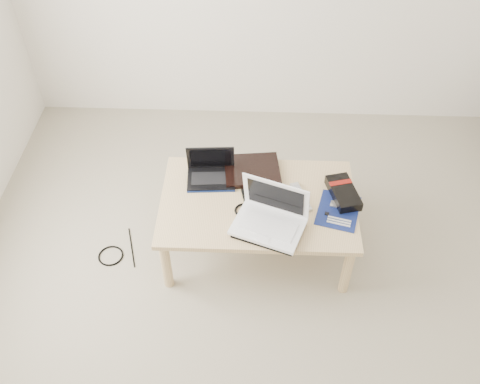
{
  "coord_description": "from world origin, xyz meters",
  "views": [
    {
      "loc": [
        -0.31,
        -1.42,
        2.59
      ],
      "look_at": [
        -0.38,
        0.65,
        0.47
      ],
      "focal_mm": 40.0,
      "sensor_mm": 36.0,
      "label": 1
    }
  ],
  "objects_px": {
    "netbook": "(211,172)",
    "gpu_box": "(343,193)",
    "coffee_table": "(258,207)",
    "white_laptop": "(271,216)"
  },
  "relations": [
    {
      "from": "coffee_table",
      "to": "white_laptop",
      "type": "height_order",
      "value": "white_laptop"
    },
    {
      "from": "coffee_table",
      "to": "gpu_box",
      "type": "xyz_separation_m",
      "value": [
        0.48,
        0.05,
        0.08
      ]
    },
    {
      "from": "netbook",
      "to": "gpu_box",
      "type": "distance_m",
      "value": 0.77
    },
    {
      "from": "coffee_table",
      "to": "gpu_box",
      "type": "height_order",
      "value": "gpu_box"
    },
    {
      "from": "white_laptop",
      "to": "gpu_box",
      "type": "xyz_separation_m",
      "value": [
        0.41,
        0.23,
        -0.05
      ]
    },
    {
      "from": "coffee_table",
      "to": "white_laptop",
      "type": "distance_m",
      "value": 0.23
    },
    {
      "from": "netbook",
      "to": "gpu_box",
      "type": "bearing_deg",
      "value": -9.43
    },
    {
      "from": "white_laptop",
      "to": "gpu_box",
      "type": "distance_m",
      "value": 0.48
    },
    {
      "from": "coffee_table",
      "to": "netbook",
      "type": "relative_size",
      "value": 3.81
    },
    {
      "from": "netbook",
      "to": "gpu_box",
      "type": "height_order",
      "value": "netbook"
    }
  ]
}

